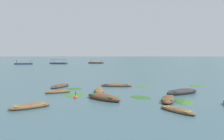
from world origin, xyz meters
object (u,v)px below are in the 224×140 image
Objects in this scene: rowboat_8 at (30,106)px; ferry_2 at (24,64)px; rowboat_0 at (177,110)px; rowboat_5 at (168,99)px; ferry_0 at (59,63)px; mooring_buoy at (76,97)px; rowboat_7 at (58,92)px; rowboat_1 at (104,97)px; rowboat_4 at (182,92)px; rowboat_2 at (116,85)px; rowboat_9 at (60,86)px; rowboat_3 at (99,91)px; ferry_1 at (96,63)px.

ferry_2 is (-36.78, 91.17, 0.29)m from rowboat_8.
rowboat_5 is at bearing 86.73° from rowboat_0.
mooring_buoy is (24.60, -94.04, -0.36)m from ferry_0.
mooring_buoy is (2.63, -3.22, -0.05)m from rowboat_7.
ferry_0 reaches higher than rowboat_1.
ferry_0 reaches higher than rowboat_4.
mooring_buoy reaches higher than rowboat_7.
rowboat_2 is 9.01m from rowboat_7.
rowboat_1 is (-5.95, 4.88, 0.10)m from rowboat_0.
ferry_2 reaches higher than rowboat_5.
rowboat_2 reaches higher than rowboat_9.
rowboat_1 is 1.34× the size of rowboat_7.
rowboat_3 is 0.93× the size of rowboat_5.
mooring_buoy is at bearing -167.19° from rowboat_4.
ferry_0 is at bearing 103.79° from rowboat_9.
rowboat_1 is at bearing 171.76° from rowboat_5.
ferry_2 is (-51.55, 83.94, 0.21)m from rowboat_4.
rowboat_7 is at bearing -175.39° from rowboat_3.
rowboat_3 is 0.88× the size of rowboat_9.
rowboat_8 is (-5.19, -8.16, -0.02)m from rowboat_3.
rowboat_3 is at bearing 142.59° from rowboat_5.
rowboat_4 reaches higher than rowboat_0.
mooring_buoy is (-11.73, -2.67, -0.14)m from rowboat_4.
rowboat_2 is 11.72m from rowboat_5.
rowboat_0 is at bearing -54.14° from rowboat_3.
rowboat_9 is (-0.85, 4.74, 0.04)m from rowboat_7.
rowboat_4 is at bearing -5.56° from rowboat_3.
rowboat_1 is at bearing -85.10° from ferry_1.
ferry_2 is (-44.12, 77.63, 0.26)m from rowboat_2.
rowboat_1 reaches higher than rowboat_2.
rowboat_0 is 104.35m from ferry_2.
rowboat_3 is 4.31× the size of mooring_buoy.
ferry_2 is at bearing 119.61° from rowboat_2.
rowboat_8 is (-7.34, -13.54, -0.02)m from rowboat_2.
rowboat_2 is at bearing 139.67° from rowboat_4.
rowboat_9 is 0.46× the size of ferry_2.
rowboat_7 is at bearing -65.97° from ferry_2.
ferry_1 is at bearing 20.72° from ferry_0.
rowboat_8 is (-0.41, -7.78, 0.02)m from rowboat_7.
rowboat_9 is (-6.40, 8.77, -0.05)m from rowboat_1.
rowboat_1 is 97.31m from ferry_2.
rowboat_0 is 0.96× the size of rowboat_8.
rowboat_3 is at bearing 174.44° from rowboat_4.
ferry_0 is 20.08m from ferry_1.
rowboat_4 is (7.43, -6.31, 0.05)m from rowboat_2.
rowboat_9 is at bearing -65.20° from ferry_2.
rowboat_0 is 0.38× the size of ferry_1.
ferry_1 is at bearing 94.68° from rowboat_3.
rowboat_0 is at bearing -32.69° from mooring_buoy.
rowboat_3 is (-0.76, 4.41, -0.05)m from rowboat_1.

